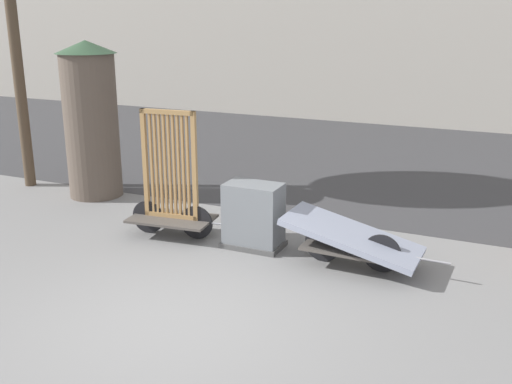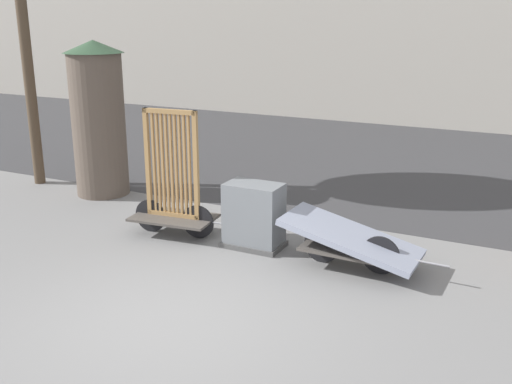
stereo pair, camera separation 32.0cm
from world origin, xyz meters
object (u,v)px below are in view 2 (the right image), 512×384
Objects in this scene: utility_cabinet at (254,218)px; advertising_column at (98,118)px; bike_cart_with_bedframe at (173,194)px; bike_cart_with_mattress at (351,241)px.

advertising_column is at bearing 163.03° from utility_cabinet.
utility_cabinet is (1.40, 0.11, -0.23)m from bike_cart_with_bedframe.
advertising_column is at bearing 146.90° from bike_cart_with_bedframe.
advertising_column is at bearing 168.20° from bike_cart_with_mattress.
advertising_column is (-5.58, 1.33, 1.12)m from bike_cart_with_mattress.
utility_cabinet is (-1.59, 0.11, 0.05)m from bike_cart_with_mattress.
advertising_column reaches higher than bike_cart_with_mattress.
utility_cabinet reaches higher than bike_cart_with_mattress.
bike_cart_with_bedframe reaches higher than utility_cabinet.
bike_cart_with_mattress is (2.99, -0.00, -0.28)m from bike_cart_with_bedframe.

